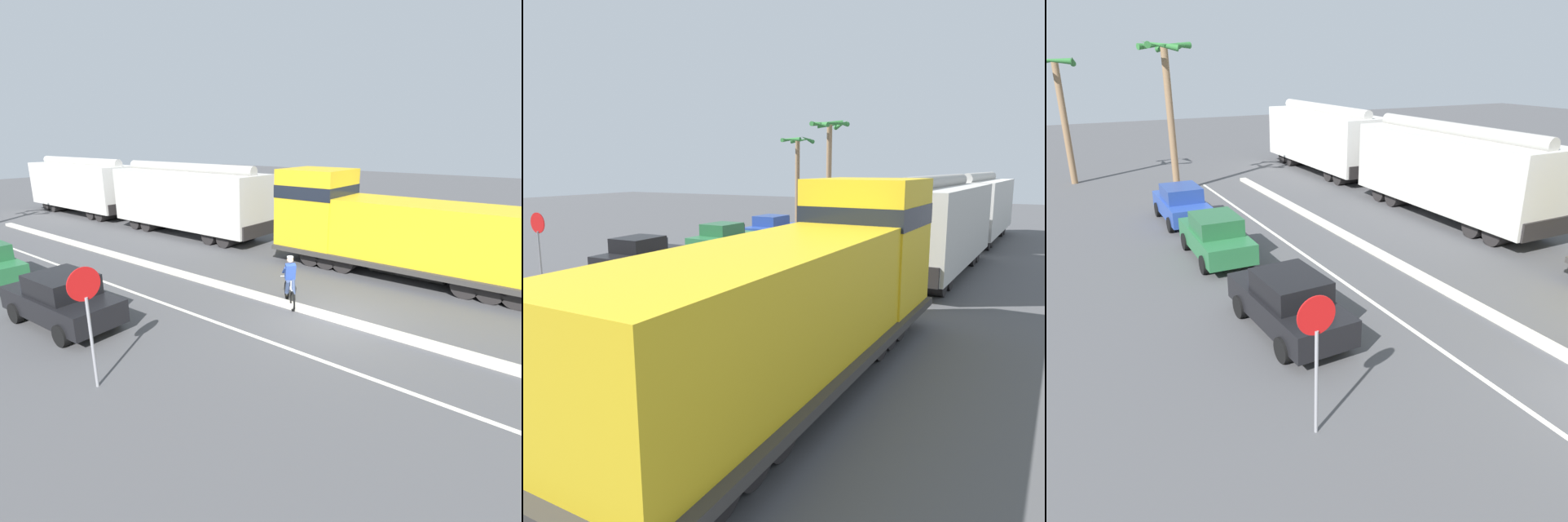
% 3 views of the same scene
% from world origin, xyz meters
% --- Properties ---
extents(median_curb, '(0.36, 36.00, 0.16)m').
position_xyz_m(median_curb, '(0.00, 6.00, 0.08)').
color(median_curb, beige).
rests_on(median_curb, ground).
extents(lane_stripe, '(0.14, 36.00, 0.01)m').
position_xyz_m(lane_stripe, '(-2.40, 6.00, 0.00)').
color(lane_stripe, silver).
rests_on(lane_stripe, ground).
extents(hopper_car_lead, '(2.90, 10.60, 4.18)m').
position_xyz_m(hopper_car_lead, '(5.57, 12.56, 2.08)').
color(hopper_car_lead, beige).
rests_on(hopper_car_lead, ground).
extents(hopper_car_middle, '(2.90, 10.60, 4.18)m').
position_xyz_m(hopper_car_middle, '(5.57, 24.16, 2.08)').
color(hopper_car_middle, silver).
rests_on(hopper_car_middle, ground).
extents(parked_car_black, '(1.96, 4.27, 1.62)m').
position_xyz_m(parked_car_black, '(-5.31, 6.42, 0.82)').
color(parked_car_black, black).
rests_on(parked_car_black, ground).
extents(parked_car_green, '(1.91, 4.24, 1.62)m').
position_xyz_m(parked_car_green, '(-5.33, 12.44, 0.82)').
color(parked_car_green, '#286B3D').
rests_on(parked_car_green, ground).
extents(parked_car_blue, '(1.88, 4.22, 1.62)m').
position_xyz_m(parked_car_blue, '(-5.29, 17.40, 0.82)').
color(parked_car_blue, '#28479E').
rests_on(parked_car_blue, ground).
extents(stop_sign, '(0.76, 0.08, 2.88)m').
position_xyz_m(stop_sign, '(-6.55, 2.62, 2.02)').
color(stop_sign, gray).
rests_on(stop_sign, ground).
extents(palm_tree_near, '(2.27, 2.36, 6.97)m').
position_xyz_m(palm_tree_near, '(-8.98, 27.78, 4.85)').
color(palm_tree_near, '#846647').
rests_on(palm_tree_near, ground).
extents(palm_tree_far, '(2.66, 2.75, 7.67)m').
position_xyz_m(palm_tree_far, '(-4.10, 23.13, 5.65)').
color(palm_tree_far, '#846647').
rests_on(palm_tree_far, ground).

